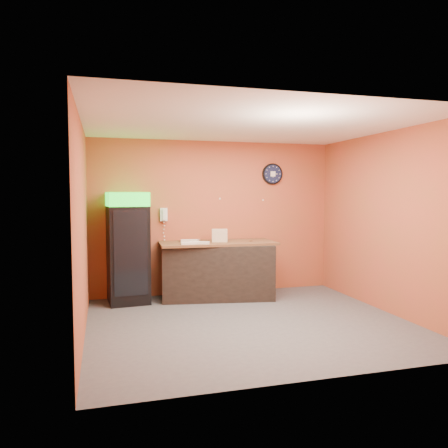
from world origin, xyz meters
name	(u,v)px	position (x,y,z in m)	size (l,w,h in m)	color
floor	(249,323)	(0.00, 0.00, 0.00)	(4.50, 4.50, 0.00)	#47474C
back_wall	(215,218)	(0.00, 2.00, 1.40)	(4.50, 0.02, 2.80)	#B94934
left_wall	(82,229)	(-2.25, 0.00, 1.40)	(0.02, 4.00, 2.80)	#B94934
right_wall	(387,222)	(2.25, 0.00, 1.40)	(0.02, 4.00, 2.80)	#B94934
ceiling	(250,125)	(0.00, 0.00, 2.80)	(4.50, 4.00, 0.02)	white
beverage_cooler	(128,249)	(-1.60, 1.61, 0.91)	(0.70, 0.71, 1.87)	black
prep_counter	(217,271)	(-0.06, 1.57, 0.48)	(1.91, 0.85, 0.96)	black
wall_clock	(272,174)	(1.13, 1.97, 2.21)	(0.40, 0.06, 0.40)	black
wall_phone	(164,215)	(-0.95, 1.95, 1.47)	(0.13, 0.11, 0.23)	white
butcher_paper	(217,243)	(-0.06, 1.57, 0.98)	(2.02, 0.86, 0.04)	brown
sub_roll_stack	(220,236)	(-0.03, 1.53, 1.11)	(0.29, 0.16, 0.23)	beige
wrapped_sandwich_left	(189,243)	(-0.62, 1.34, 1.02)	(0.26, 0.10, 0.04)	white
wrapped_sandwich_mid	(201,243)	(-0.41, 1.33, 1.02)	(0.27, 0.11, 0.04)	white
wrapped_sandwich_right	(190,241)	(-0.54, 1.66, 1.02)	(0.31, 0.12, 0.04)	white
kitchen_tool	(199,241)	(-0.39, 1.60, 1.02)	(0.06, 0.06, 0.06)	silver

